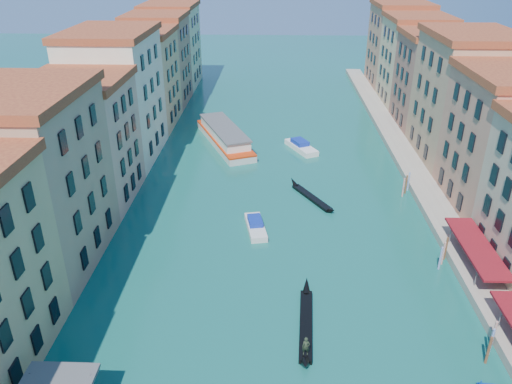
% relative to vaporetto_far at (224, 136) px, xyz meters
% --- Properties ---
extents(left_bank_palazzos, '(12.80, 128.40, 21.00)m').
position_rel_vaporetto_far_xyz_m(left_bank_palazzos, '(-16.86, -12.86, 8.28)').
color(left_bank_palazzos, beige).
rests_on(left_bank_palazzos, ground).
extents(right_bank_palazzos, '(12.80, 128.40, 21.00)m').
position_rel_vaporetto_far_xyz_m(right_bank_palazzos, '(39.14, -12.54, 8.32)').
color(right_bank_palazzos, '#A74842').
rests_on(right_bank_palazzos, ground).
extents(quay, '(4.00, 140.00, 1.00)m').
position_rel_vaporetto_far_xyz_m(quay, '(31.14, -12.54, -0.93)').
color(quay, gray).
rests_on(quay, ground).
extents(mooring_poles_right, '(1.44, 54.24, 3.20)m').
position_rel_vaporetto_far_xyz_m(mooring_poles_right, '(28.24, -48.74, -0.13)').
color(mooring_poles_right, brown).
rests_on(mooring_poles_right, ground).
extents(vaporetto_far, '(12.59, 21.57, 3.17)m').
position_rel_vaporetto_far_xyz_m(vaporetto_far, '(0.00, 0.00, 0.00)').
color(vaporetto_far, silver).
rests_on(vaporetto_far, ground).
extents(gondola_fore, '(1.79, 12.83, 2.56)m').
position_rel_vaporetto_far_xyz_m(gondola_fore, '(12.29, -48.50, -1.00)').
color(gondola_fore, black).
rests_on(gondola_fore, ground).
extents(gondola_far, '(6.54, 10.51, 1.65)m').
position_rel_vaporetto_far_xyz_m(gondola_far, '(14.39, -21.65, -1.09)').
color(gondola_far, black).
rests_on(gondola_far, ground).
extents(motorboat_mid, '(3.25, 6.82, 1.36)m').
position_rel_vaporetto_far_xyz_m(motorboat_mid, '(6.82, -30.58, -0.90)').
color(motorboat_mid, silver).
rests_on(motorboat_mid, ground).
extents(motorboat_far, '(5.84, 8.22, 1.65)m').
position_rel_vaporetto_far_xyz_m(motorboat_far, '(13.81, -2.66, -0.79)').
color(motorboat_far, white).
rests_on(motorboat_far, ground).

